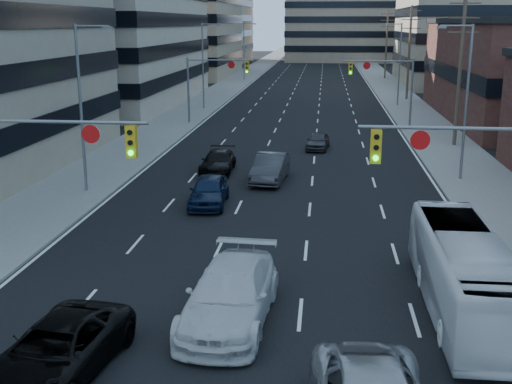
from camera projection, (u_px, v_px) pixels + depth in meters
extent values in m
cube|color=black|center=(314.00, 65.00, 139.93)|extent=(18.00, 300.00, 0.02)
cube|color=slate|center=(262.00, 65.00, 141.09)|extent=(5.00, 300.00, 0.15)
cube|color=slate|center=(368.00, 65.00, 138.74)|extent=(5.00, 300.00, 0.15)
cube|color=gray|center=(174.00, 29.00, 111.51)|extent=(20.00, 30.00, 16.00)
cube|color=gray|center=(479.00, 37.00, 95.21)|extent=(22.00, 28.00, 14.00)
cube|color=#ADA089|center=(196.00, 18.00, 149.85)|extent=(24.00, 24.00, 20.00)
cube|color=gray|center=(467.00, 37.00, 135.12)|extent=(22.00, 22.00, 12.00)
cylinder|color=slate|center=(55.00, 122.00, 21.88)|extent=(6.50, 0.12, 0.12)
cube|color=gold|center=(132.00, 142.00, 21.77)|extent=(0.35, 0.28, 1.10)
cylinder|color=black|center=(130.00, 132.00, 21.53)|extent=(0.18, 0.06, 0.18)
cylinder|color=black|center=(130.00, 143.00, 21.62)|extent=(0.18, 0.06, 0.18)
cylinder|color=#0CE526|center=(131.00, 153.00, 21.71)|extent=(0.18, 0.06, 0.18)
cylinder|color=white|center=(91.00, 134.00, 21.82)|extent=(0.64, 0.06, 0.64)
cylinder|color=slate|center=(461.00, 128.00, 20.50)|extent=(6.50, 0.12, 0.12)
cube|color=gold|center=(376.00, 147.00, 20.93)|extent=(0.35, 0.28, 1.10)
cylinder|color=black|center=(377.00, 137.00, 20.69)|extent=(0.18, 0.06, 0.18)
cylinder|color=black|center=(376.00, 148.00, 20.78)|extent=(0.18, 0.06, 0.18)
cylinder|color=#0CE526|center=(376.00, 158.00, 20.87)|extent=(0.18, 0.06, 0.18)
cylinder|color=white|center=(420.00, 140.00, 20.70)|extent=(0.64, 0.06, 0.64)
cylinder|color=slate|center=(188.00, 91.00, 58.49)|extent=(0.18, 0.18, 6.00)
cylinder|color=slate|center=(220.00, 60.00, 57.47)|extent=(6.00, 0.12, 0.12)
cube|color=gold|center=(247.00, 68.00, 57.39)|extent=(0.35, 0.28, 1.10)
cylinder|color=black|center=(247.00, 64.00, 57.14)|extent=(0.18, 0.06, 0.18)
cylinder|color=black|center=(247.00, 68.00, 57.23)|extent=(0.18, 0.06, 0.18)
cylinder|color=#0CE526|center=(247.00, 72.00, 57.32)|extent=(0.18, 0.06, 0.18)
cylinder|color=white|center=(231.00, 65.00, 57.44)|extent=(0.64, 0.06, 0.64)
cylinder|color=slate|center=(411.00, 94.00, 56.44)|extent=(0.18, 0.18, 6.00)
cylinder|color=slate|center=(378.00, 61.00, 56.03)|extent=(6.00, 0.12, 0.12)
cube|color=gold|center=(351.00, 68.00, 56.45)|extent=(0.35, 0.28, 1.10)
cylinder|color=black|center=(351.00, 64.00, 56.20)|extent=(0.18, 0.06, 0.18)
cylinder|color=black|center=(351.00, 69.00, 56.29)|extent=(0.18, 0.06, 0.18)
cylinder|color=#0CE526|center=(350.00, 73.00, 56.38)|extent=(0.18, 0.06, 0.18)
cylinder|color=white|center=(367.00, 66.00, 56.21)|extent=(0.64, 0.06, 0.64)
cylinder|color=#4C3D2D|center=(460.00, 73.00, 46.93)|extent=(0.28, 0.28, 11.00)
cube|color=#4C3D2D|center=(465.00, 3.00, 45.67)|extent=(2.20, 0.10, 0.10)
cube|color=#4C3D2D|center=(464.00, 18.00, 45.93)|extent=(2.20, 0.10, 0.10)
cube|color=#4C3D2D|center=(463.00, 32.00, 46.18)|extent=(2.20, 0.10, 0.10)
cylinder|color=#4C3D2D|center=(409.00, 54.00, 75.76)|extent=(0.28, 0.28, 11.00)
cube|color=#4C3D2D|center=(412.00, 11.00, 74.50)|extent=(2.20, 0.10, 0.10)
cube|color=#4C3D2D|center=(411.00, 19.00, 74.76)|extent=(2.20, 0.10, 0.10)
cube|color=#4C3D2D|center=(411.00, 28.00, 75.02)|extent=(2.20, 0.10, 0.10)
cylinder|color=#4C3D2D|center=(386.00, 45.00, 104.59)|extent=(0.28, 0.28, 11.00)
cube|color=#4C3D2D|center=(388.00, 14.00, 103.34)|extent=(2.20, 0.10, 0.10)
cube|color=#4C3D2D|center=(388.00, 20.00, 103.60)|extent=(2.20, 0.10, 0.10)
cube|color=#4C3D2D|center=(387.00, 27.00, 103.85)|extent=(2.20, 0.10, 0.10)
cylinder|color=slate|center=(81.00, 111.00, 34.13)|extent=(0.16, 0.16, 9.00)
cylinder|color=slate|center=(92.00, 26.00, 32.91)|extent=(1.80, 0.10, 0.10)
cube|color=slate|center=(107.00, 28.00, 32.85)|extent=(0.50, 0.22, 0.14)
cylinder|color=slate|center=(203.00, 67.00, 67.77)|extent=(0.16, 0.16, 9.00)
cylinder|color=slate|center=(211.00, 24.00, 66.55)|extent=(1.80, 0.10, 0.10)
cube|color=slate|center=(218.00, 25.00, 66.49)|extent=(0.50, 0.22, 0.14)
cylinder|color=slate|center=(244.00, 52.00, 101.41)|extent=(0.16, 0.16, 9.00)
cylinder|color=slate|center=(250.00, 23.00, 100.19)|extent=(1.80, 0.10, 0.10)
cube|color=slate|center=(255.00, 24.00, 100.13)|extent=(0.50, 0.22, 0.14)
cylinder|color=slate|center=(466.00, 105.00, 36.78)|extent=(0.16, 0.16, 9.00)
cylinder|color=slate|center=(456.00, 26.00, 35.75)|extent=(1.80, 0.10, 0.10)
cube|color=slate|center=(442.00, 27.00, 35.85)|extent=(0.50, 0.22, 0.14)
cylinder|color=slate|center=(400.00, 65.00, 70.42)|extent=(0.16, 0.16, 9.00)
cylinder|color=slate|center=(393.00, 24.00, 69.39)|extent=(1.80, 0.10, 0.10)
cube|color=slate|center=(386.00, 25.00, 69.49)|extent=(0.50, 0.22, 0.14)
imported|color=black|center=(57.00, 350.00, 16.85)|extent=(3.09, 5.56, 1.47)
imported|color=silver|center=(230.00, 295.00, 19.91)|extent=(2.86, 6.29, 1.78)
imported|color=silver|center=(464.00, 273.00, 20.52)|extent=(2.23, 9.50, 2.65)
imported|color=black|center=(209.00, 191.00, 32.73)|extent=(1.99, 4.54, 1.52)
imported|color=#313133|center=(270.00, 168.00, 37.60)|extent=(2.11, 5.01, 1.61)
imported|color=black|center=(218.00, 162.00, 39.93)|extent=(1.94, 4.66, 1.35)
imported|color=#303032|center=(318.00, 141.00, 47.17)|extent=(1.89, 3.86, 1.27)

